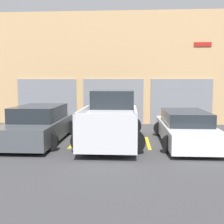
{
  "coord_description": "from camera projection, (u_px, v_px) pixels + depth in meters",
  "views": [
    {
      "loc": [
        0.69,
        -12.1,
        2.28
      ],
      "look_at": [
        0.0,
        -1.23,
        1.1
      ],
      "focal_mm": 45.0,
      "sensor_mm": 36.0,
      "label": 1
    }
  ],
  "objects": [
    {
      "name": "parking_stripe_left",
      "position": [
        75.0,
        142.0,
        10.66
      ],
      "size": [
        0.12,
        2.2,
        0.01
      ],
      "primitive_type": "cube",
      "color": "gold",
      "rests_on": "ground"
    },
    {
      "name": "ground_plane",
      "position": [
        114.0,
        134.0,
        12.3
      ],
      "size": [
        28.0,
        28.0,
        0.0
      ],
      "primitive_type": "plane",
      "color": "#3D3D3F"
    },
    {
      "name": "parking_stripe_centre",
      "position": [
        148.0,
        143.0,
        10.49
      ],
      "size": [
        0.12,
        2.2,
        0.01
      ],
      "primitive_type": "cube",
      "color": "gold",
      "rests_on": "ground"
    },
    {
      "name": "pickup_truck",
      "position": [
        112.0,
        118.0,
        10.78
      ],
      "size": [
        2.39,
        5.2,
        1.92
      ],
      "color": "silver",
      "rests_on": "ground"
    },
    {
      "name": "sedan_side",
      "position": [
        39.0,
        125.0,
        10.71
      ],
      "size": [
        2.21,
        4.65,
        1.37
      ],
      "color": "#474C51",
      "rests_on": "ground"
    },
    {
      "name": "parking_stripe_right",
      "position": [
        223.0,
        144.0,
        10.31
      ],
      "size": [
        0.12,
        2.2,
        0.01
      ],
      "primitive_type": "cube",
      "color": "gold",
      "rests_on": "ground"
    },
    {
      "name": "sedan_white",
      "position": [
        186.0,
        128.0,
        10.37
      ],
      "size": [
        2.09,
        4.75,
        1.2
      ],
      "color": "white",
      "rests_on": "ground"
    },
    {
      "name": "parking_stripe_far_left",
      "position": [
        5.0,
        141.0,
        10.84
      ],
      "size": [
        0.12,
        2.2,
        0.01
      ],
      "primitive_type": "cube",
      "color": "gold",
      "rests_on": "ground"
    },
    {
      "name": "shophouse_building",
      "position": [
        117.0,
        70.0,
        15.24
      ],
      "size": [
        16.16,
        0.68,
        5.99
      ],
      "color": "tan",
      "rests_on": "ground"
    }
  ]
}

